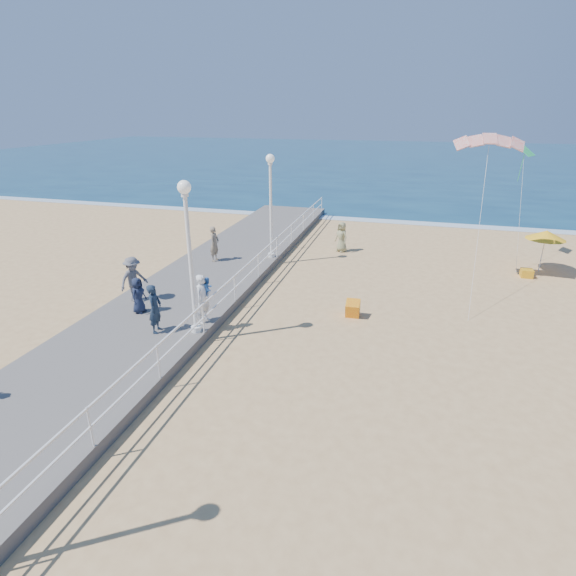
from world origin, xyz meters
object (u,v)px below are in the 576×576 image
(toddler_held, at_px, (208,289))
(box_kite, at_px, (353,310))
(spectator_2, at_px, (133,279))
(beach_walker_c, at_px, (342,237))
(lamp_post_far, at_px, (271,196))
(spectator_0, at_px, (155,309))
(beach_chair_right, at_px, (527,273))
(woman_holding_toddler, at_px, (203,299))
(beach_umbrella, at_px, (546,235))
(lamp_post_mid, at_px, (189,243))
(spectator_4, at_px, (138,295))
(spectator_6, at_px, (215,244))

(toddler_held, distance_m, box_kite, 5.81)
(spectator_2, relative_size, beach_walker_c, 1.07)
(lamp_post_far, height_order, spectator_0, lamp_post_far)
(beach_chair_right, bearing_deg, toddler_held, -143.38)
(woman_holding_toddler, relative_size, spectator_0, 1.04)
(toddler_held, distance_m, beach_umbrella, 17.22)
(beach_umbrella, bearing_deg, lamp_post_mid, -139.64)
(lamp_post_mid, relative_size, spectator_0, 2.98)
(spectator_2, relative_size, beach_chair_right, 3.41)
(spectator_4, distance_m, box_kite, 8.43)
(lamp_post_mid, relative_size, lamp_post_far, 1.00)
(spectator_4, height_order, spectator_6, spectator_6)
(spectator_4, bearing_deg, toddler_held, -85.16)
(lamp_post_far, bearing_deg, spectator_0, -98.13)
(lamp_post_far, xyz_separation_m, spectator_4, (-2.85, -8.09, -2.55))
(woman_holding_toddler, bearing_deg, lamp_post_far, 12.60)
(box_kite, height_order, beach_chair_right, box_kite)
(woman_holding_toddler, bearing_deg, spectator_0, 145.30)
(beach_chair_right, bearing_deg, spectator_6, -169.70)
(spectator_2, relative_size, beach_umbrella, 0.88)
(beach_umbrella, bearing_deg, spectator_4, -147.07)
(beach_walker_c, bearing_deg, beach_chair_right, 26.82)
(box_kite, bearing_deg, woman_holding_toddler, -153.86)
(lamp_post_mid, relative_size, beach_umbrella, 2.49)
(spectator_0, relative_size, spectator_4, 1.25)
(spectator_4, height_order, beach_umbrella, beach_umbrella)
(lamp_post_mid, bearing_deg, spectator_4, 162.23)
(beach_chair_right, bearing_deg, woman_holding_toddler, -143.27)
(woman_holding_toddler, relative_size, toddler_held, 2.13)
(woman_holding_toddler, xyz_separation_m, beach_chair_right, (12.88, 9.61, -1.13))
(spectator_6, distance_m, beach_chair_right, 15.76)
(spectator_2, bearing_deg, beach_chair_right, -39.29)
(box_kite, bearing_deg, spectator_4, -163.47)
(woman_holding_toddler, distance_m, toddler_held, 0.42)
(spectator_0, distance_m, spectator_4, 1.99)
(spectator_2, bearing_deg, toddler_held, -80.61)
(beach_umbrella, bearing_deg, box_kite, -136.64)
(beach_umbrella, bearing_deg, woman_holding_toddler, -141.78)
(woman_holding_toddler, relative_size, spectator_6, 1.02)
(woman_holding_toddler, distance_m, beach_umbrella, 17.44)
(lamp_post_far, height_order, spectator_6, lamp_post_far)
(woman_holding_toddler, height_order, beach_walker_c, woman_holding_toddler)
(woman_holding_toddler, bearing_deg, spectator_2, 86.18)
(spectator_0, relative_size, beach_umbrella, 0.83)
(beach_umbrella, distance_m, beach_chair_right, 2.23)
(lamp_post_far, xyz_separation_m, spectator_6, (-2.64, -1.39, -2.35))
(spectator_4, bearing_deg, beach_umbrella, -53.12)
(lamp_post_mid, height_order, beach_walker_c, lamp_post_mid)
(woman_holding_toddler, bearing_deg, lamp_post_mid, -163.51)
(spectator_6, xyz_separation_m, beach_walker_c, (5.89, 4.62, -0.44))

